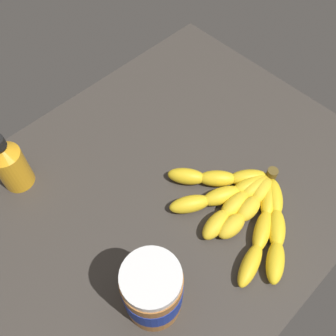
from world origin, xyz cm
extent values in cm
cube|color=#38332D|center=(0.00, 0.00, -1.83)|extent=(79.46, 61.36, 3.67)
ellipsoid|color=yellow|center=(12.69, -10.18, 1.53)|extent=(7.52, 6.88, 3.07)
ellipsoid|color=yellow|center=(8.44, -6.33, 1.53)|extent=(7.21, 7.28, 3.07)
ellipsoid|color=yellow|center=(4.68, -2.00, 1.53)|extent=(6.80, 7.56, 3.07)
ellipsoid|color=yellow|center=(11.81, -11.50, 1.54)|extent=(8.12, 5.29, 3.08)
ellipsoid|color=yellow|center=(6.21, -9.29, 1.54)|extent=(8.13, 5.95, 3.08)
ellipsoid|color=yellow|center=(0.89, -6.47, 1.54)|extent=(8.04, 6.54, 3.08)
ellipsoid|color=yellow|center=(11.95, -12.43, 1.57)|extent=(7.02, 3.90, 3.14)
ellipsoid|color=yellow|center=(6.61, -12.10, 1.57)|extent=(6.72, 3.19, 3.14)
ellipsoid|color=yellow|center=(1.26, -12.36, 1.57)|extent=(6.99, 3.82, 3.14)
ellipsoid|color=yellow|center=(12.31, -13.66, 1.60)|extent=(6.41, 4.29, 3.21)
ellipsoid|color=yellow|center=(7.64, -14.31, 1.60)|extent=(6.14, 3.67, 3.21)
ellipsoid|color=yellow|center=(2.94, -14.42, 1.60)|extent=(6.00, 3.40, 3.21)
ellipsoid|color=yellow|center=(12.03, -15.46, 1.40)|extent=(8.48, 6.76, 2.80)
ellipsoid|color=yellow|center=(6.23, -18.59, 1.40)|extent=(8.67, 5.99, 2.80)
ellipsoid|color=yellow|center=(0.07, -20.94, 1.40)|extent=(8.71, 5.12, 2.80)
ellipsoid|color=yellow|center=(12.84, -16.08, 1.48)|extent=(7.50, 7.41, 2.96)
ellipsoid|color=yellow|center=(8.27, -20.06, 1.48)|extent=(7.81, 6.99, 2.96)
ellipsoid|color=yellow|center=(3.28, -23.51, 1.48)|extent=(8.01, 6.50, 2.96)
cylinder|color=brown|center=(16.10, -12.91, 1.80)|extent=(2.00, 2.00, 3.00)
cylinder|color=#9E602D|center=(-15.06, -14.13, 6.09)|extent=(8.55, 8.55, 12.17)
cylinder|color=navy|center=(-15.06, -14.13, 6.70)|extent=(8.72, 8.72, 5.48)
cylinder|color=silver|center=(-15.06, -14.13, 12.97)|extent=(8.21, 8.21, 1.59)
cylinder|color=orange|center=(-17.96, 20.08, 4.30)|extent=(5.64, 5.64, 8.61)
cone|color=orange|center=(-17.96, 20.08, 9.77)|extent=(5.64, 5.64, 2.32)
camera|label=1|loc=(-23.49, -25.95, 60.85)|focal=40.01mm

